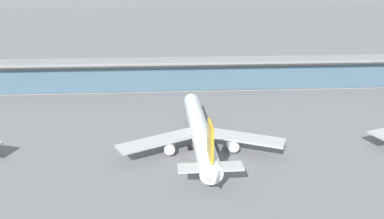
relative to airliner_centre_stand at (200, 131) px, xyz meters
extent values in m
plane|color=slate|center=(-1.62, -5.99, -5.66)|extent=(1200.00, 1200.00, 0.00)
cylinder|color=white|center=(-0.03, 1.38, 0.02)|extent=(7.24, 56.93, 5.99)
cone|color=white|center=(-0.71, 32.17, 0.02)|extent=(5.99, 5.52, 5.87)
cone|color=white|center=(0.64, -29.12, 0.62)|extent=(5.54, 6.71, 5.39)
cube|color=black|center=(-0.63, 28.74, 1.07)|extent=(4.55, 2.58, 0.72)
cube|color=#B7BABF|center=(-12.82, -4.12, -1.03)|extent=(25.98, 17.70, 0.72)
cube|color=#B7BABF|center=(12.99, -3.55, -1.03)|extent=(26.22, 16.81, 0.72)
cylinder|color=silver|center=(-9.71, -4.65, -3.09)|extent=(3.40, 4.41, 3.31)
cylinder|color=silver|center=(9.91, -4.22, -3.09)|extent=(3.40, 4.41, 3.31)
cube|color=gold|center=(0.53, -23.92, 7.67)|extent=(0.88, 7.24, 9.30)
cube|color=#B7BABF|center=(0.55, -24.95, 0.92)|extent=(16.62, 4.91, 0.52)
cylinder|color=black|center=(-3.27, -1.79, -4.94)|extent=(1.27, 1.47, 1.45)
cylinder|color=black|center=(3.34, -1.65, -4.94)|extent=(1.27, 1.47, 1.45)
cylinder|color=black|center=(-0.53, 24.10, -4.94)|extent=(1.27, 1.47, 1.45)
cube|color=beige|center=(-1.62, 64.04, 1.34)|extent=(283.03, 8.00, 14.00)
cube|color=slate|center=(-1.62, 59.74, 0.64)|extent=(277.36, 0.50, 11.20)
cube|color=gray|center=(-1.62, 62.04, 8.94)|extent=(288.69, 12.80, 1.20)
camera|label=1|loc=(-9.32, -104.07, 45.36)|focal=33.68mm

